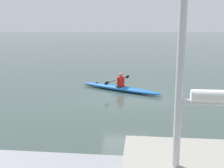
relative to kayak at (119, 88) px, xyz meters
name	(u,v)px	position (x,y,z in m)	size (l,w,h in m)	color
ground_plane	(128,98)	(-0.43, 1.52, -0.14)	(160.00, 160.00, 0.00)	#384742
kayak	(119,88)	(0.00, 0.00, 0.00)	(4.48, 3.17, 0.27)	#1959A5
kayaker	(120,81)	(-0.06, 0.04, 0.43)	(1.35, 2.07, 0.72)	red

